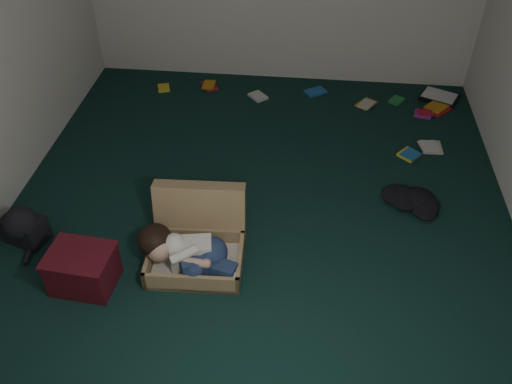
# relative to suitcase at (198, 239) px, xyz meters

# --- Properties ---
(floor) EXTENTS (4.50, 4.50, 0.00)m
(floor) POSITION_rel_suitcase_xyz_m (0.39, 0.48, -0.15)
(floor) COLOR black
(floor) RESTS_ON ground
(wall_front) EXTENTS (4.50, 0.00, 4.50)m
(wall_front) POSITION_rel_suitcase_xyz_m (0.39, -1.77, 1.15)
(wall_front) COLOR silver
(wall_front) RESTS_ON ground
(suitcase) EXTENTS (0.70, 0.68, 0.49)m
(suitcase) POSITION_rel_suitcase_xyz_m (0.00, 0.00, 0.00)
(suitcase) COLOR #A28559
(suitcase) RESTS_ON floor
(person) EXTENTS (0.73, 0.34, 0.30)m
(person) POSITION_rel_suitcase_xyz_m (-0.04, -0.17, 0.04)
(person) COLOR silver
(person) RESTS_ON suitcase
(maroon_bin) EXTENTS (0.46, 0.38, 0.30)m
(maroon_bin) POSITION_rel_suitcase_xyz_m (-0.72, -0.37, 0.00)
(maroon_bin) COLOR #4E0F18
(maroon_bin) RESTS_ON floor
(backpack) EXTENTS (0.46, 0.41, 0.23)m
(backpack) POSITION_rel_suitcase_xyz_m (-1.31, 0.00, -0.03)
(backpack) COLOR black
(backpack) RESTS_ON floor
(clothing_pile) EXTENTS (0.48, 0.44, 0.13)m
(clothing_pile) POSITION_rel_suitcase_xyz_m (1.65, 0.71, -0.08)
(clothing_pile) COLOR black
(clothing_pile) RESTS_ON floor
(paper_tray) EXTENTS (0.44, 0.40, 0.05)m
(paper_tray) POSITION_rel_suitcase_xyz_m (2.09, 2.43, -0.12)
(paper_tray) COLOR black
(paper_tray) RESTS_ON floor
(book_scatter) EXTENTS (3.09, 1.28, 0.02)m
(book_scatter) POSITION_rel_suitcase_xyz_m (1.03, 2.12, -0.14)
(book_scatter) COLOR yellow
(book_scatter) RESTS_ON floor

